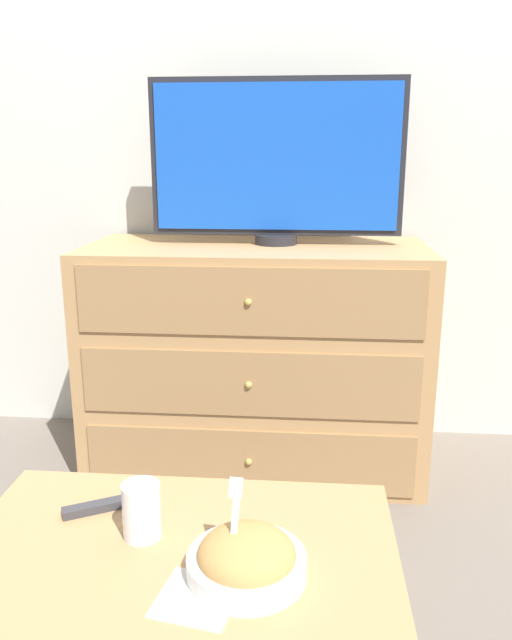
{
  "coord_description": "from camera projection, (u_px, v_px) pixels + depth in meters",
  "views": [
    {
      "loc": [
        0.12,
        -2.52,
        1.16
      ],
      "look_at": [
        0.01,
        -1.23,
        0.81
      ],
      "focal_mm": 35.0,
      "sensor_mm": 36.0,
      "label": 1
    }
  ],
  "objects": [
    {
      "name": "dresser",
      "position": [
        256.0,
        357.0,
        2.33
      ],
      "size": [
        1.22,
        0.58,
        0.84
      ],
      "color": "tan",
      "rests_on": "ground_plane"
    },
    {
      "name": "tv",
      "position": [
        276.0,
        160.0,
        2.18
      ],
      "size": [
        0.89,
        0.15,
        0.57
      ],
      "color": "#232328",
      "rests_on": "dresser"
    },
    {
      "name": "ground_plane",
      "position": [
        278.0,
        426.0,
        2.73
      ],
      "size": [
        12.0,
        12.0,
        0.0
      ],
      "primitive_type": "plane",
      "color": "#70665B"
    },
    {
      "name": "remote_control",
      "position": [
        96.0,
        507.0,
        1.3
      ],
      "size": [
        0.13,
        0.09,
        0.02
      ],
      "color": "#38383D",
      "rests_on": "coffee_table"
    },
    {
      "name": "wall_back",
      "position": [
        281.0,
        115.0,
        2.42
      ],
      "size": [
        12.0,
        0.05,
        2.6
      ],
      "color": "silver",
      "rests_on": "ground_plane"
    },
    {
      "name": "drink_cup",
      "position": [
        142.0,
        514.0,
        1.21
      ],
      "size": [
        0.07,
        0.07,
        0.11
      ],
      "color": "beige",
      "rests_on": "coffee_table"
    },
    {
      "name": "coffee_table",
      "position": [
        176.0,
        581.0,
        1.19
      ],
      "size": [
        0.84,
        0.55,
        0.43
      ],
      "color": "tan",
      "rests_on": "ground_plane"
    },
    {
      "name": "takeout_bowl",
      "position": [
        247.0,
        559.0,
        1.1
      ],
      "size": [
        0.21,
        0.21,
        0.17
      ],
      "color": "silver",
      "rests_on": "coffee_table"
    },
    {
      "name": "napkin",
      "position": [
        197.0,
        598.0,
        1.05
      ],
      "size": [
        0.15,
        0.15,
        0.0
      ],
      "color": "silver",
      "rests_on": "coffee_table"
    }
  ]
}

